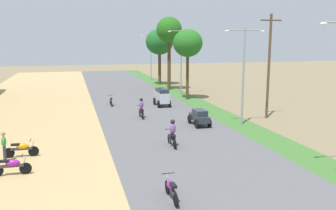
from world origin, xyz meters
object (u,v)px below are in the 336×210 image
object	(u,v)px
motorbike_ahead_fourth	(141,109)
streetlamp_mid	(244,69)
parked_motorbike_second	(12,165)
streetlamp_farthest	(151,53)
car_van_silver	(162,96)
motorbike_ahead_second	(171,188)
motorbike_ahead_third	(172,134)
motorbike_ahead_fifth	(111,100)
median_tree_second	(169,31)
parked_motorbike_third	(22,148)
median_tree_third	(160,42)
streetlamp_far	(181,57)
pedestrian_on_shoulder	(4,145)
median_tree_nearest	(188,44)
utility_pole_near	(269,65)
car_sedan_charcoal	(199,117)

from	to	relation	value
motorbike_ahead_fourth	streetlamp_mid	bearing A→B (deg)	-30.55
parked_motorbike_second	streetlamp_farthest	distance (m)	41.60
parked_motorbike_second	streetlamp_mid	distance (m)	16.93
car_van_silver	streetlamp_mid	bearing A→B (deg)	-65.98
motorbike_ahead_second	motorbike_ahead_third	world-z (taller)	motorbike_ahead_third
streetlamp_mid	streetlamp_farthest	world-z (taller)	streetlamp_farthest
motorbike_ahead_second	motorbike_ahead_fifth	bearing A→B (deg)	90.13
median_tree_second	motorbike_ahead_fifth	xyz separation A→B (m)	(-8.42, -9.51, -6.84)
motorbike_ahead_fourth	motorbike_ahead_fifth	xyz separation A→B (m)	(-1.77, 6.40, -0.28)
parked_motorbike_second	parked_motorbike_third	size ratio (longest dim) A/B	1.00
parked_motorbike_second	median_tree_third	size ratio (longest dim) A/B	0.23
median_tree_third	streetlamp_farthest	size ratio (longest dim) A/B	1.09
streetlamp_far	motorbike_ahead_third	world-z (taller)	streetlamp_far
parked_motorbike_third	pedestrian_on_shoulder	world-z (taller)	pedestrian_on_shoulder
motorbike_ahead_second	parked_motorbike_third	bearing A→B (deg)	131.38
streetlamp_far	streetlamp_mid	bearing A→B (deg)	-90.00
pedestrian_on_shoulder	car_van_silver	distance (m)	17.92
streetlamp_mid	motorbike_ahead_fifth	distance (m)	14.07
motorbike_ahead_fourth	motorbike_ahead_fifth	bearing A→B (deg)	105.45
streetlamp_far	motorbike_ahead_fourth	bearing A→B (deg)	-120.83
median_tree_nearest	streetlamp_mid	xyz separation A→B (m)	(0.32, -12.25, -1.76)
pedestrian_on_shoulder	median_tree_third	bearing A→B (deg)	62.70
parked_motorbike_third	motorbike_ahead_fourth	world-z (taller)	motorbike_ahead_fourth
median_tree_nearest	streetlamp_mid	world-z (taller)	median_tree_nearest
car_van_silver	motorbike_ahead_fourth	xyz separation A→B (m)	(-2.94, -4.82, -0.17)
median_tree_second	car_van_silver	world-z (taller)	median_tree_second
parked_motorbike_third	utility_pole_near	world-z (taller)	utility_pole_near
parked_motorbike_second	car_van_silver	distance (m)	19.20
car_sedan_charcoal	motorbike_ahead_second	bearing A→B (deg)	-114.88
parked_motorbike_third	motorbike_ahead_fifth	distance (m)	15.79
streetlamp_farthest	median_tree_second	bearing A→B (deg)	-91.19
motorbike_ahead_third	parked_motorbike_second	bearing A→B (deg)	-163.53
streetlamp_farthest	car_van_silver	distance (m)	23.51
median_tree_third	motorbike_ahead_fourth	world-z (taller)	median_tree_third
parked_motorbike_second	motorbike_ahead_third	bearing A→B (deg)	16.47
median_tree_third	motorbike_ahead_third	bearing A→B (deg)	-102.30
streetlamp_farthest	motorbike_ahead_second	distance (m)	44.07
streetlamp_farthest	motorbike_ahead_fifth	xyz separation A→B (m)	(-8.67, -21.37, -3.67)
parked_motorbike_third	motorbike_ahead_third	world-z (taller)	motorbike_ahead_third
utility_pole_near	motorbike_ahead_third	xyz separation A→B (m)	(-9.73, -5.99, -3.50)
median_tree_nearest	motorbike_ahead_fourth	size ratio (longest dim) A/B	4.11
car_sedan_charcoal	car_van_silver	distance (m)	8.53
median_tree_second	streetlamp_farthest	distance (m)	12.28
median_tree_nearest	motorbike_ahead_fifth	size ratio (longest dim) A/B	4.11
median_tree_nearest	motorbike_ahead_second	world-z (taller)	median_tree_nearest
median_tree_second	streetlamp_far	size ratio (longest dim) A/B	1.23
motorbike_ahead_fourth	car_van_silver	bearing A→B (deg)	58.65
car_van_silver	motorbike_ahead_fifth	bearing A→B (deg)	161.43
median_tree_nearest	motorbike_ahead_fifth	distance (m)	10.09
parked_motorbike_second	utility_pole_near	xyz separation A→B (m)	(18.21, 8.50, 3.80)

